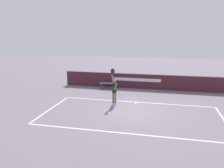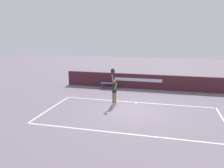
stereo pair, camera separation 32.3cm
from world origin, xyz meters
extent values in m
plane|color=slate|center=(0.00, 0.00, 0.00)|extent=(60.00, 60.00, 0.00)
cube|color=white|center=(0.00, 1.74, 0.00)|extent=(10.32, 0.11, 0.00)
cube|color=white|center=(0.00, -3.34, 0.00)|extent=(10.32, 0.11, 0.00)
cube|color=white|center=(-5.16, -0.80, 0.00)|extent=(0.11, 5.19, 0.00)
cube|color=white|center=(0.00, 1.59, 0.00)|extent=(0.11, 0.30, 0.00)
cube|color=#461E28|center=(0.00, 5.75, 0.63)|extent=(13.70, 0.27, 1.27)
cube|color=silver|center=(-0.42, 5.61, 0.78)|extent=(4.05, 0.01, 0.26)
cylinder|color=brown|center=(-1.33, 0.96, 0.43)|extent=(0.12, 0.12, 0.85)
cylinder|color=brown|center=(-1.48, 0.98, 0.43)|extent=(0.12, 0.12, 0.85)
cube|color=white|center=(-1.33, 0.94, 0.04)|extent=(0.12, 0.25, 0.07)
cube|color=white|center=(-1.48, 0.96, 0.04)|extent=(0.12, 0.25, 0.07)
cylinder|color=black|center=(-1.41, 0.97, 1.15)|extent=(0.23, 0.23, 0.60)
cube|color=black|center=(-1.41, 0.97, 0.89)|extent=(0.27, 0.23, 0.16)
sphere|color=brown|center=(-1.41, 0.97, 1.59)|extent=(0.23, 0.23, 0.23)
cylinder|color=brown|center=(-1.52, 0.98, 1.74)|extent=(0.18, 0.11, 0.58)
cylinder|color=brown|center=(-1.30, 0.90, 1.25)|extent=(0.13, 0.46, 0.41)
ellipsoid|color=black|center=(-1.52, 0.98, 2.27)|extent=(0.32, 0.05, 0.37)
cylinder|color=black|center=(-1.52, 0.98, 2.08)|extent=(0.03, 0.03, 0.18)
sphere|color=#C7D930|center=(-1.10, 1.03, 2.45)|extent=(0.06, 0.06, 0.06)
cube|color=#37488B|center=(-2.82, 5.00, 0.50)|extent=(1.44, 0.45, 0.05)
cube|color=#37488B|center=(-3.36, 4.96, 0.25)|extent=(0.08, 0.32, 0.50)
cube|color=#37488B|center=(-2.29, 5.03, 0.25)|extent=(0.08, 0.32, 0.50)
camera|label=1|loc=(1.64, -13.31, 4.78)|focal=36.16mm
camera|label=2|loc=(1.95, -13.24, 4.78)|focal=36.16mm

